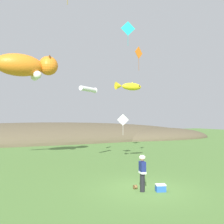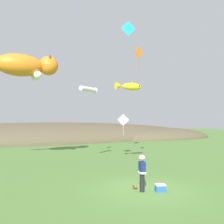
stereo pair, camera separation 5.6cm
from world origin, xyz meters
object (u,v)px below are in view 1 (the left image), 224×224
object	(u,v)px
kite_diamond_orange	(139,53)
kite_diamond_white	(123,120)
kite_spool	(135,187)
picnic_cooler	(161,188)
kite_tube_streamer	(88,89)
kite_diamond_teal	(128,29)
kite_fish_windsock	(129,86)
festival_attendant	(142,172)
kite_giant_cat	(26,66)

from	to	relation	value
kite_diamond_orange	kite_diamond_white	distance (m)	6.74
kite_spool	picnic_cooler	bearing A→B (deg)	-43.53
kite_spool	kite_diamond_white	distance (m)	10.95
kite_tube_streamer	kite_diamond_teal	size ratio (longest dim) A/B	0.83
kite_fish_windsock	kite_tube_streamer	bearing A→B (deg)	130.53
festival_attendant	kite_giant_cat	distance (m)	13.27
kite_giant_cat	kite_diamond_white	distance (m)	9.67
kite_tube_streamer	kite_diamond_orange	xyz separation A→B (m)	(3.41, -1.91, 2.76)
picnic_cooler	kite_diamond_white	world-z (taller)	kite_diamond_white
kite_giant_cat	kite_diamond_teal	world-z (taller)	kite_diamond_teal
picnic_cooler	kite_diamond_orange	xyz separation A→B (m)	(2.43, 6.21, 8.46)
kite_diamond_teal	kite_diamond_white	xyz separation A→B (m)	(0.31, 1.61, -8.02)
kite_diamond_teal	kite_spool	bearing A→B (deg)	-115.68
kite_giant_cat	kite_tube_streamer	size ratio (longest dim) A/B	3.84
festival_attendant	kite_giant_cat	world-z (taller)	kite_giant_cat
kite_diamond_orange	kite_fish_windsock	bearing A→B (deg)	-151.42
festival_attendant	kite_diamond_orange	distance (m)	10.20
festival_attendant	picnic_cooler	distance (m)	1.19
festival_attendant	kite_diamond_orange	xyz separation A→B (m)	(3.26, 5.87, 7.68)
festival_attendant	kite_fish_windsock	world-z (taller)	kite_fish_windsock
kite_spool	kite_diamond_teal	xyz separation A→B (m)	(3.83, 7.96, 11.36)
kite_diamond_orange	kite_diamond_white	size ratio (longest dim) A/B	0.95
kite_spool	kite_fish_windsock	bearing A→B (deg)	65.22
kite_giant_cat	kite_diamond_teal	size ratio (longest dim) A/B	3.19
kite_spool	picnic_cooler	xyz separation A→B (m)	(0.93, -0.89, 0.07)
kite_spool	kite_tube_streamer	world-z (taller)	kite_tube_streamer
kite_diamond_teal	kite_fish_windsock	bearing A→B (deg)	-116.93
kite_spool	kite_fish_windsock	size ratio (longest dim) A/B	0.11
kite_tube_streamer	kite_diamond_orange	distance (m)	4.78
picnic_cooler	kite_fish_windsock	distance (m)	8.08
festival_attendant	kite_diamond_white	size ratio (longest dim) A/B	0.90
picnic_cooler	kite_spool	bearing A→B (deg)	136.47
picnic_cooler	kite_diamond_white	xyz separation A→B (m)	(3.21, 10.45, 3.27)
picnic_cooler	kite_diamond_white	size ratio (longest dim) A/B	0.29
picnic_cooler	kite_tube_streamer	xyz separation A→B (m)	(-0.98, 8.13, 5.70)
kite_tube_streamer	kite_diamond_orange	bearing A→B (deg)	-29.34
picnic_cooler	kite_tube_streamer	world-z (taller)	kite_tube_streamer
picnic_cooler	kite_diamond_orange	bearing A→B (deg)	68.64
kite_tube_streamer	kite_giant_cat	bearing A→B (deg)	149.56
kite_tube_streamer	kite_diamond_white	size ratio (longest dim) A/B	0.92
kite_fish_windsock	kite_spool	bearing A→B (deg)	-114.78
kite_giant_cat	kite_fish_windsock	bearing A→B (deg)	-37.99
kite_diamond_orange	kite_giant_cat	bearing A→B (deg)	150.03
festival_attendant	kite_giant_cat	bearing A→B (deg)	113.73
festival_attendant	kite_diamond_teal	distance (m)	14.03
picnic_cooler	kite_fish_windsock	xyz separation A→B (m)	(1.22, 5.56, 5.73)
kite_diamond_orange	kite_spool	bearing A→B (deg)	-122.26
festival_attendant	picnic_cooler	world-z (taller)	festival_attendant
picnic_cooler	kite_diamond_orange	distance (m)	10.77
kite_diamond_orange	kite_diamond_teal	xyz separation A→B (m)	(0.47, 2.63, 2.84)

